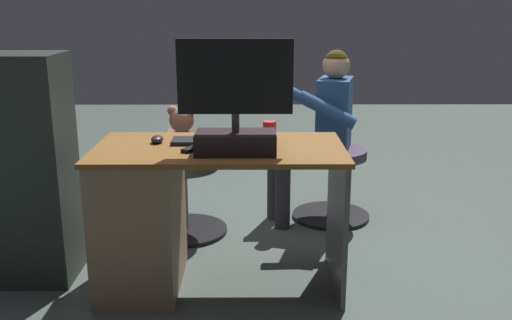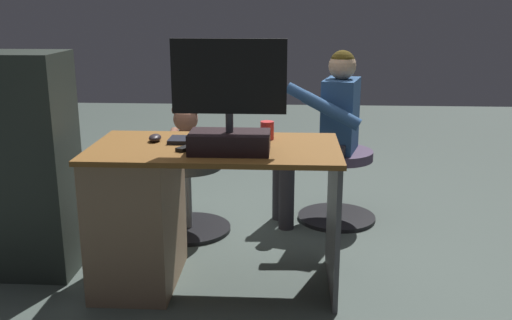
{
  "view_description": "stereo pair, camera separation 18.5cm",
  "coord_description": "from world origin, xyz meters",
  "views": [
    {
      "loc": [
        -0.16,
        3.14,
        1.41
      ],
      "look_at": [
        -0.18,
        0.07,
        0.57
      ],
      "focal_mm": 40.45,
      "sensor_mm": 36.0,
      "label": 1
    },
    {
      "loc": [
        -0.35,
        3.14,
        1.41
      ],
      "look_at": [
        -0.18,
        0.07,
        0.57
      ],
      "focal_mm": 40.45,
      "sensor_mm": 36.0,
      "label": 2
    }
  ],
  "objects": [
    {
      "name": "tv_remote",
      "position": [
        0.12,
        0.49,
        0.74
      ],
      "size": [
        0.11,
        0.15,
        0.02
      ],
      "primitive_type": "cube",
      "rotation": [
        0.0,
        0.0,
        -0.51
      ],
      "color": "black",
      "rests_on": "desk"
    },
    {
      "name": "computer_mouse",
      "position": [
        0.31,
        0.34,
        0.75
      ],
      "size": [
        0.06,
        0.1,
        0.04
      ],
      "primitive_type": "ellipsoid",
      "color": "#272025",
      "rests_on": "desk"
    },
    {
      "name": "desk",
      "position": [
        0.31,
        0.43,
        0.39
      ],
      "size": [
        1.22,
        0.64,
        0.73
      ],
      "color": "brown",
      "rests_on": "ground_plane"
    },
    {
      "name": "equipment_rack",
      "position": [
        0.99,
        0.33,
        0.59
      ],
      "size": [
        0.44,
        0.36,
        1.17
      ],
      "primitive_type": "cube",
      "color": "#2A322C",
      "rests_on": "ground_plane"
    },
    {
      "name": "person",
      "position": [
        -0.6,
        -0.5,
        0.66
      ],
      "size": [
        0.57,
        0.55,
        1.12
      ],
      "color": "#2E5384",
      "rests_on": "ground_plane"
    },
    {
      "name": "cup",
      "position": [
        -0.25,
        0.27,
        0.78
      ],
      "size": [
        0.07,
        0.07,
        0.09
      ],
      "primitive_type": "cylinder",
      "color": "red",
      "rests_on": "desk"
    },
    {
      "name": "monitor",
      "position": [
        -0.08,
        0.54,
        0.9
      ],
      "size": [
        0.52,
        0.22,
        0.52
      ],
      "color": "black",
      "rests_on": "desk"
    },
    {
      "name": "ground_plane",
      "position": [
        0.0,
        0.0,
        0.0
      ],
      "size": [
        10.0,
        10.0,
        0.0
      ],
      "primitive_type": "plane",
      "color": "#45524B"
    },
    {
      "name": "keyboard",
      "position": [
        0.03,
        0.35,
        0.74
      ],
      "size": [
        0.42,
        0.14,
        0.02
      ],
      "primitive_type": "cube",
      "color": "black",
      "rests_on": "desk"
    },
    {
      "name": "office_chair_teddy",
      "position": [
        0.27,
        -0.27,
        0.28
      ],
      "size": [
        0.53,
        0.53,
        0.48
      ],
      "color": "black",
      "rests_on": "ground_plane"
    },
    {
      "name": "visitor_chair",
      "position": [
        -0.69,
        -0.52,
        0.29
      ],
      "size": [
        0.52,
        0.52,
        0.48
      ],
      "color": "black",
      "rests_on": "ground_plane"
    },
    {
      "name": "teddy_bear",
      "position": [
        0.27,
        -0.28,
        0.63
      ],
      "size": [
        0.23,
        0.23,
        0.33
      ],
      "color": "#A26A52",
      "rests_on": "office_chair_teddy"
    }
  ]
}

